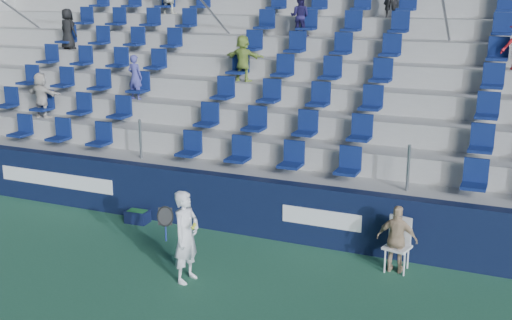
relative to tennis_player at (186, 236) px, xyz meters
The scene contains 7 objects.
ground 1.08m from the tennis_player, 75.07° to the right, with size 70.00×70.00×0.00m, color #2A6345.
sponsor_wall 2.49m from the tennis_player, 85.75° to the left, with size 24.00×0.32×1.20m.
grandstand 7.68m from the tennis_player, 88.66° to the left, with size 24.00×8.17×6.63m.
tennis_player is the anchor object (origin of this frame).
line_judge_chair 3.82m from the tennis_player, 31.21° to the left, with size 0.51×0.52×0.97m.
line_judge 3.74m from the tennis_player, 29.23° to the left, with size 0.73×0.30×1.24m, color tan.
ball_bin 3.25m from the tennis_player, 139.37° to the left, with size 0.51×0.35×0.28m.
Camera 1 is at (5.05, -8.26, 4.93)m, focal length 45.00 mm.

